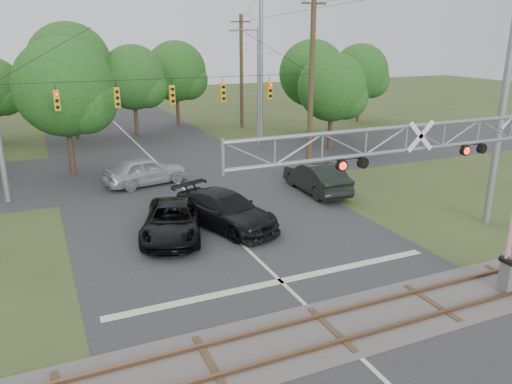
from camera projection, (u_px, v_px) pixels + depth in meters
name	position (u px, v px, depth m)	size (l,w,h in m)	color
ground	(370.00, 368.00, 13.77)	(160.00, 160.00, 0.00)	#33431F
road_main	(236.00, 239.00, 22.48)	(14.00, 90.00, 0.02)	#272729
road_cross	(161.00, 167.00, 34.67)	(90.00, 12.00, 0.02)	#272729
railroad_track	(331.00, 329.00, 15.50)	(90.00, 3.20, 0.17)	#504945
crossing_gantry	(459.00, 180.00, 15.48)	(11.70, 0.91, 7.14)	gray
traffic_signal_span	(187.00, 89.00, 29.84)	(19.34, 0.36, 11.50)	gray
pickup_black	(173.00, 220.00, 22.55)	(2.55, 5.54, 1.54)	black
car_dark	(225.00, 210.00, 23.64)	(2.38, 5.85, 1.70)	black
sedan_silver	(146.00, 171.00, 30.41)	(2.02, 5.02, 1.71)	#9E9FA5
suv_dark	(316.00, 177.00, 28.96)	(1.85, 5.31, 1.75)	black
streetlight	(256.00, 82.00, 39.67)	(2.50, 0.26, 9.37)	gray
utility_poles	(197.00, 79.00, 32.73)	(24.98, 29.73, 12.83)	#3C281C
treeline	(97.00, 75.00, 40.48)	(54.05, 21.30, 9.92)	#3D291B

